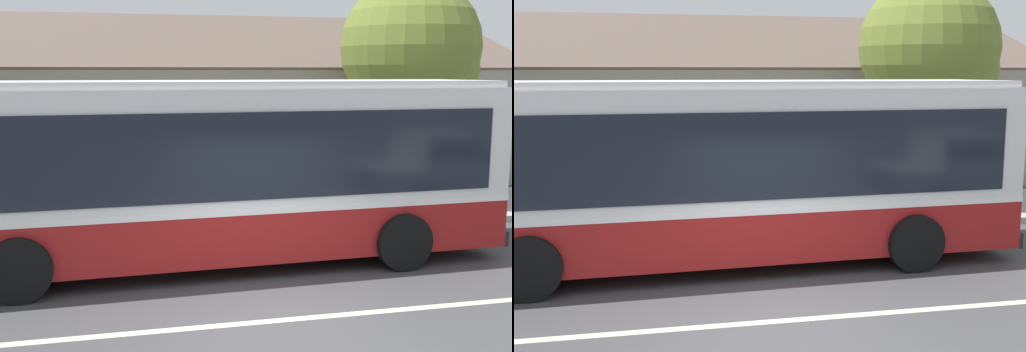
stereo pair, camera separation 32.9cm
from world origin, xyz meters
The scene contains 7 objects.
ground_plane centered at (0.00, 0.00, 0.00)m, with size 300.00×300.00×0.00m, color #424244.
sidewalk_far centered at (0.00, 6.00, 0.07)m, with size 60.00×3.00×0.15m, color #9E9E99.
lane_divider_stripe centered at (0.00, 0.00, 0.00)m, with size 60.00×0.16×0.01m, color beige.
community_building centered at (-0.69, 14.09, 1.85)m, with size 22.34×10.56×6.33m.
transit_bus centered at (-0.69, 2.90, 1.74)m, with size 10.88×3.02×3.25m.
bench_down_street centered at (-4.45, 5.35, 0.56)m, with size 1.58×0.51×0.94m.
street_tree_primary centered at (5.37, 7.00, 3.90)m, with size 3.62×3.50×5.76m.
Camera 2 is at (-1.92, -8.20, 3.40)m, focal length 45.00 mm.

